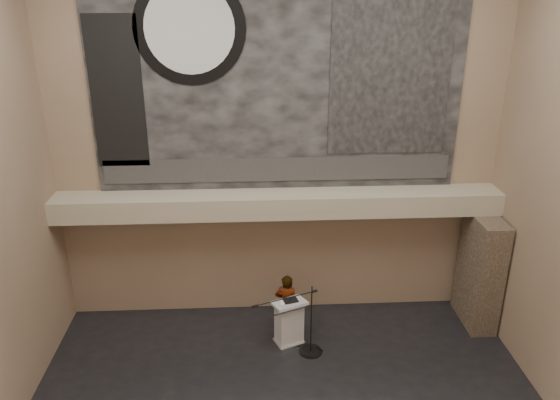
{
  "coord_description": "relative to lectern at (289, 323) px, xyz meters",
  "views": [
    {
      "loc": [
        -0.58,
        -7.7,
        7.63
      ],
      "look_at": [
        0.0,
        3.2,
        3.2
      ],
      "focal_mm": 35.0,
      "sensor_mm": 36.0,
      "label": 1
    }
  ],
  "objects": [
    {
      "name": "banner_brick_print",
      "position": [
        -3.56,
        1.47,
        4.85
      ],
      "size": [
        1.1,
        0.02,
        3.2
      ],
      "primitive_type": "cube",
      "color": "black",
      "rests_on": "banner"
    },
    {
      "name": "banner_clock_rim",
      "position": [
        -1.96,
        1.47,
        6.15
      ],
      "size": [
        2.3,
        0.02,
        2.3
      ],
      "primitive_type": "cylinder",
      "rotation": [
        1.57,
        0.0,
        0.0
      ],
      "color": "black",
      "rests_on": "banner"
    },
    {
      "name": "banner_clock_face",
      "position": [
        -1.96,
        1.45,
        6.15
      ],
      "size": [
        1.84,
        0.02,
        1.84
      ],
      "primitive_type": "cylinder",
      "rotation": [
        1.57,
        0.0,
        0.0
      ],
      "color": "silver",
      "rests_on": "banner"
    },
    {
      "name": "mic_stand",
      "position": [
        0.4,
        -0.34,
        -0.29
      ],
      "size": [
        1.53,
        0.77,
        1.66
      ],
      "rotation": [
        0.0,
        0.0,
        0.37
      ],
      "color": "black",
      "rests_on": "floor"
    },
    {
      "name": "banner_building_print",
      "position": [
        2.24,
        1.47,
        5.25
      ],
      "size": [
        2.6,
        0.02,
        3.6
      ],
      "primitive_type": "cube",
      "color": "black",
      "rests_on": "banner"
    },
    {
      "name": "speaker_person",
      "position": [
        -0.03,
        0.47,
        0.18
      ],
      "size": [
        0.6,
        0.46,
        1.47
      ],
      "primitive_type": "imported",
      "rotation": [
        0.0,
        0.0,
        2.93
      ],
      "color": "beige",
      "rests_on": "floor"
    },
    {
      "name": "binder",
      "position": [
        0.03,
        0.02,
        0.56
      ],
      "size": [
        0.36,
        0.31,
        0.04
      ],
      "primitive_type": "cube",
      "rotation": [
        0.0,
        0.0,
        0.25
      ],
      "color": "black",
      "rests_on": "lectern"
    },
    {
      "name": "stone_pier",
      "position": [
        4.49,
        0.69,
        0.8
      ],
      "size": [
        0.6,
        1.4,
        2.7
      ],
      "primitive_type": "cube",
      "color": "#3F3227",
      "rests_on": "floor"
    },
    {
      "name": "wall_front",
      "position": [
        -0.16,
        -6.46,
        3.7
      ],
      "size": [
        10.0,
        0.02,
        8.5
      ],
      "primitive_type": "cube",
      "color": "#826A52",
      "rests_on": "floor"
    },
    {
      "name": "lectern",
      "position": [
        0.0,
        0.0,
        0.0
      ],
      "size": [
        0.85,
        0.73,
        1.13
      ],
      "rotation": [
        0.0,
        0.0,
        0.39
      ],
      "color": "silver",
      "rests_on": "floor"
    },
    {
      "name": "papers",
      "position": [
        -0.1,
        -0.04,
        0.55
      ],
      "size": [
        0.23,
        0.3,
        0.0
      ],
      "primitive_type": "cube",
      "rotation": [
        0.0,
        0.0,
        0.09
      ],
      "color": "white",
      "rests_on": "lectern"
    },
    {
      "name": "banner_text_strip",
      "position": [
        -0.16,
        1.47,
        3.1
      ],
      "size": [
        7.76,
        0.02,
        0.55
      ],
      "primitive_type": "cube",
      "color": "#2B2B2B",
      "rests_on": "banner"
    },
    {
      "name": "sprinkler_right",
      "position": [
        1.74,
        1.09,
        2.12
      ],
      "size": [
        0.04,
        0.04,
        0.06
      ],
      "primitive_type": "cylinder",
      "color": "#B2893D",
      "rests_on": "soffit"
    },
    {
      "name": "wall_back",
      "position": [
        -0.16,
        1.54,
        3.7
      ],
      "size": [
        10.0,
        0.02,
        8.5
      ],
      "primitive_type": "cube",
      "color": "#826A52",
      "rests_on": "floor"
    },
    {
      "name": "banner",
      "position": [
        -0.16,
        1.51,
        5.15
      ],
      "size": [
        8.0,
        0.05,
        5.0
      ],
      "primitive_type": "cube",
      "color": "black",
      "rests_on": "wall_back"
    },
    {
      "name": "soffit",
      "position": [
        -0.16,
        1.14,
        2.4
      ],
      "size": [
        10.0,
        0.8,
        0.5
      ],
      "primitive_type": "cube",
      "color": "tan",
      "rests_on": "wall_back"
    },
    {
      "name": "sprinkler_left",
      "position": [
        -1.76,
        1.09,
        2.12
      ],
      "size": [
        0.04,
        0.04,
        0.06
      ],
      "primitive_type": "cylinder",
      "color": "#B2893D",
      "rests_on": "soffit"
    }
  ]
}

